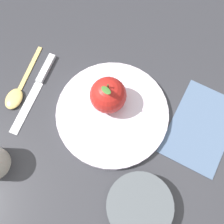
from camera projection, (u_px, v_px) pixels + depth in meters
name	position (u px, v px, depth m)	size (l,w,h in m)	color
ground_plane	(106.00, 112.00, 0.57)	(2.40, 2.40, 0.00)	#2D2D33
dinner_plate	(112.00, 114.00, 0.56)	(0.23, 0.23, 0.01)	silver
apple	(110.00, 96.00, 0.53)	(0.07, 0.07, 0.08)	#B21E19
side_bowl	(140.00, 206.00, 0.49)	(0.12, 0.12, 0.03)	#4C5156
knife	(38.00, 85.00, 0.59)	(0.19, 0.02, 0.01)	silver
spoon	(17.00, 92.00, 0.58)	(0.16, 0.03, 0.01)	#D8B766
linen_napkin	(201.00, 127.00, 0.56)	(0.12, 0.18, 0.00)	slate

